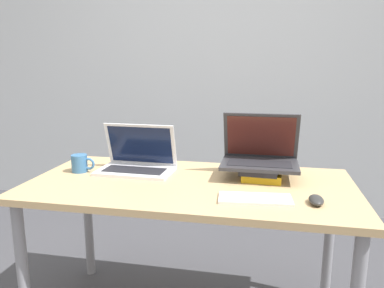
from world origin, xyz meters
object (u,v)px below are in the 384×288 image
laptop_left (137,162)px  laptop_on_books (260,155)px  book_stack (261,172)px  wireless_keyboard (255,199)px  mouse (316,200)px  mug (80,163)px

laptop_left → laptop_on_books: bearing=2.8°
book_stack → laptop_left: bearing=-179.3°
wireless_keyboard → book_stack: bearing=86.7°
book_stack → wireless_keyboard: bearing=-93.3°
mouse → mug: size_ratio=0.85×
wireless_keyboard → mouse: bearing=2.0°
laptop_on_books → mug: (-0.88, -0.10, -0.06)m
laptop_on_books → mouse: bearing=-55.0°
wireless_keyboard → mouse: mouse is taller
laptop_left → mouse: size_ratio=3.64×
mouse → mug: bearing=168.5°
laptop_on_books → laptop_left: bearing=-177.2°
mug → laptop_on_books: bearing=6.3°
laptop_left → wireless_keyboard: laptop_left is taller
wireless_keyboard → mouse: size_ratio=2.89×
laptop_left → mug: laptop_left is taller
laptop_left → mouse: bearing=-19.4°
book_stack → wireless_keyboard: book_stack is taller
laptop_on_books → mug: bearing=-173.7°
mug → book_stack: bearing=4.8°
book_stack → wireless_keyboard: (-0.02, -0.31, -0.02)m
laptop_left → mouse: (0.83, -0.29, -0.03)m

